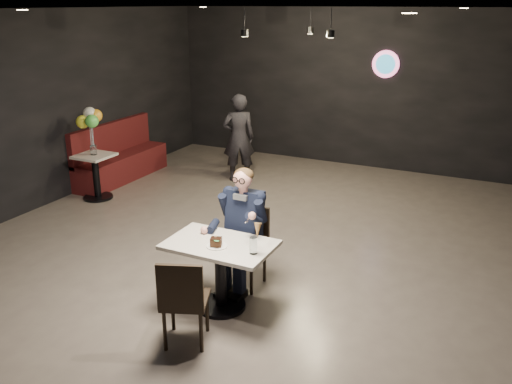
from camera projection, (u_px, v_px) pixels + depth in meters
The scene contains 17 objects.
floor at pixel (235, 248), 7.18m from camera, with size 9.00×9.00×0.00m, color slate.
wall_sign at pixel (386, 64), 9.97m from camera, with size 0.50×0.06×0.50m, color pink, non-canonical shape.
pendant_lights at pixel (296, 17), 7.92m from camera, with size 1.40×1.20×0.36m, color black.
main_table at pixel (221, 276), 5.67m from camera, with size 1.10×0.70×0.75m, color beige.
chair_far at pixel (245, 248), 6.11m from camera, with size 0.42×0.46×0.92m, color black.
chair_near at pixel (185, 298), 5.07m from camera, with size 0.42×0.46×0.92m, color black.
seated_man at pixel (244, 227), 6.02m from camera, with size 0.60×0.80×1.44m, color black.
dessert_plate at pixel (217, 246), 5.46m from camera, with size 0.22×0.22×0.01m, color white.
cake_slice at pixel (216, 242), 5.44m from camera, with size 0.11×0.09×0.08m, color black.
mint_leaf at pixel (217, 241), 5.38m from camera, with size 0.06×0.04×0.01m, color #297F3C.
sundae_glass at pixel (253, 246), 5.28m from camera, with size 0.08×0.08×0.17m, color silver.
wafer_cone at pixel (258, 230), 5.22m from camera, with size 0.07×0.07×0.15m, color tan.
booth_bench at pixel (121, 152), 9.80m from camera, with size 0.52×2.07×1.04m, color #450E13.
side_table at pixel (96, 179), 8.89m from camera, with size 0.55×0.55×0.68m, color beige.
balloon_vase at pixel (94, 150), 8.72m from camera, with size 0.10×0.10×0.15m, color silver.
balloon_bunch at pixel (91, 126), 8.60m from camera, with size 0.38×0.38×0.63m, color #FFFA35.
passerby at pixel (239, 138), 9.68m from camera, with size 0.57×0.38×1.57m, color black.
Camera 1 is at (3.11, -5.74, 3.08)m, focal length 38.00 mm.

